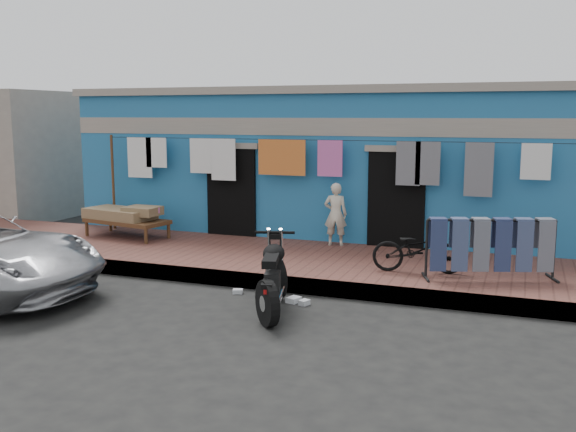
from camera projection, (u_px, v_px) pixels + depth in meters
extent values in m
plane|color=black|center=(237.00, 320.00, 8.81)|extent=(80.00, 80.00, 0.00)
cube|color=brown|center=(307.00, 264.00, 11.57)|extent=(28.00, 3.00, 0.25)
cube|color=gray|center=(278.00, 283.00, 10.23)|extent=(28.00, 0.10, 0.25)
cube|color=#24659A|center=(362.00, 166.00, 15.04)|extent=(12.00, 5.00, 3.20)
cube|color=#9E9384|center=(333.00, 127.00, 12.63)|extent=(12.00, 0.14, 0.35)
cube|color=#9E9384|center=(364.00, 93.00, 14.77)|extent=(12.20, 5.20, 0.16)
cube|color=black|center=(232.00, 198.00, 13.55)|extent=(1.10, 0.10, 2.10)
cube|color=black|center=(396.00, 206.00, 12.34)|extent=(1.10, 0.10, 2.10)
cylinder|color=brown|center=(113.00, 182.00, 14.27)|extent=(0.06, 0.06, 2.10)
cylinder|color=black|center=(329.00, 140.00, 12.38)|extent=(10.00, 0.01, 0.01)
cube|color=silver|center=(140.00, 158.00, 13.93)|extent=(0.60, 0.02, 0.87)
cube|color=silver|center=(156.00, 153.00, 13.77)|extent=(0.50, 0.02, 0.64)
cube|color=silver|center=(201.00, 156.00, 13.40)|extent=(0.50, 0.02, 0.73)
cube|color=silver|center=(223.00, 160.00, 13.23)|extent=(0.55, 0.02, 0.86)
cube|color=#CC4C26|center=(282.00, 157.00, 12.78)|extent=(1.00, 0.02, 0.71)
cube|color=#C95BA7|center=(330.00, 158.00, 12.43)|extent=(0.50, 0.02, 0.70)
cube|color=slate|center=(408.00, 164.00, 11.91)|extent=(0.45, 0.02, 0.82)
cube|color=slate|center=(428.00, 163.00, 11.79)|extent=(0.45, 0.02, 0.80)
cube|color=slate|center=(479.00, 170.00, 11.49)|extent=(0.50, 0.02, 0.97)
cube|color=silver|center=(536.00, 162.00, 11.13)|extent=(0.50, 0.02, 0.63)
imported|color=beige|center=(336.00, 214.00, 12.50)|extent=(0.48, 0.36, 1.24)
imported|color=black|center=(419.00, 244.00, 10.37)|extent=(1.53, 0.76, 0.95)
cube|color=silver|center=(238.00, 291.00, 10.11)|extent=(0.18, 0.16, 0.07)
cube|color=silver|center=(304.00, 302.00, 9.49)|extent=(0.16, 0.18, 0.08)
cube|color=silver|center=(294.00, 300.00, 9.63)|extent=(0.22, 0.24, 0.08)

